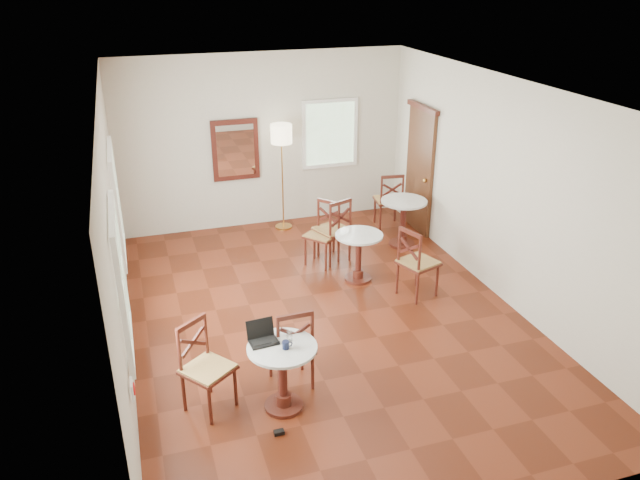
# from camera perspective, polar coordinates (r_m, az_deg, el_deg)

# --- Properties ---
(ground) EXTENTS (7.00, 7.00, 0.00)m
(ground) POSITION_cam_1_polar(r_m,az_deg,el_deg) (8.30, 0.64, -7.12)
(ground) COLOR #5C200F
(ground) RESTS_ON ground
(room_shell) EXTENTS (5.02, 7.02, 3.01)m
(room_shell) POSITION_cam_1_polar(r_m,az_deg,el_deg) (7.73, -0.37, 5.90)
(room_shell) COLOR beige
(room_shell) RESTS_ON ground
(cafe_table_near) EXTENTS (0.72, 0.72, 0.76)m
(cafe_table_near) POSITION_cam_1_polar(r_m,az_deg,el_deg) (6.53, -3.45, -11.85)
(cafe_table_near) COLOR #4E1D13
(cafe_table_near) RESTS_ON ground
(cafe_table_mid) EXTENTS (0.69, 0.69, 0.73)m
(cafe_table_mid) POSITION_cam_1_polar(r_m,az_deg,el_deg) (9.06, 3.57, -1.10)
(cafe_table_mid) COLOR #4E1D13
(cafe_table_mid) RESTS_ON ground
(cafe_table_back) EXTENTS (0.75, 0.75, 0.79)m
(cafe_table_back) POSITION_cam_1_polar(r_m,az_deg,el_deg) (10.26, 7.65, 2.06)
(cafe_table_back) COLOR #4E1D13
(cafe_table_back) RESTS_ON ground
(chair_near_a) EXTENTS (0.47, 0.47, 1.00)m
(chair_near_a) POSITION_cam_1_polar(r_m,az_deg,el_deg) (6.85, -2.65, -9.72)
(chair_near_a) COLOR #4E1D13
(chair_near_a) RESTS_ON ground
(chair_near_b) EXTENTS (0.65, 0.65, 1.00)m
(chair_near_b) POSITION_cam_1_polar(r_m,az_deg,el_deg) (6.62, -10.45, -11.45)
(chair_near_b) COLOR #4E1D13
(chair_near_b) RESTS_ON ground
(chair_mid_a) EXTENTS (0.62, 0.62, 1.05)m
(chair_mid_a) POSITION_cam_1_polar(r_m,az_deg,el_deg) (9.62, 1.22, 0.96)
(chair_mid_a) COLOR #4E1D13
(chair_mid_a) RESTS_ON ground
(chair_mid_b) EXTENTS (0.61, 0.61, 1.04)m
(chair_mid_b) POSITION_cam_1_polar(r_m,az_deg,el_deg) (8.69, 8.90, -2.04)
(chair_mid_b) COLOR #4E1D13
(chair_mid_b) RESTS_ON ground
(chair_back_a) EXTENTS (0.52, 0.52, 1.01)m
(chair_back_a) POSITION_cam_1_polar(r_m,az_deg,el_deg) (10.98, 6.36, 3.69)
(chair_back_a) COLOR #4E1D13
(chair_back_a) RESTS_ON ground
(chair_back_b) EXTENTS (0.64, 0.64, 0.99)m
(chair_back_b) POSITION_cam_1_polar(r_m,az_deg,el_deg) (9.54, 0.28, 0.57)
(chair_back_b) COLOR #4E1D13
(chair_back_b) RESTS_ON ground
(floor_lamp) EXTENTS (0.36, 0.36, 1.86)m
(floor_lamp) POSITION_cam_1_polar(r_m,az_deg,el_deg) (10.55, -3.56, 9.06)
(floor_lamp) COLOR #BF8C3F
(floor_lamp) RESTS_ON ground
(laptop) EXTENTS (0.31, 0.27, 0.21)m
(laptop) POSITION_cam_1_polar(r_m,az_deg,el_deg) (6.45, -5.36, -8.77)
(laptop) COLOR black
(laptop) RESTS_ON cafe_table_near
(mouse) EXTENTS (0.10, 0.07, 0.03)m
(mouse) POSITION_cam_1_polar(r_m,az_deg,el_deg) (6.41, -4.08, -9.37)
(mouse) COLOR black
(mouse) RESTS_ON cafe_table_near
(navy_mug) EXTENTS (0.11, 0.07, 0.09)m
(navy_mug) POSITION_cam_1_polar(r_m,az_deg,el_deg) (6.31, -3.15, -9.60)
(navy_mug) COLOR black
(navy_mug) RESTS_ON cafe_table_near
(water_glass) EXTENTS (0.06, 0.06, 0.11)m
(water_glass) POSITION_cam_1_polar(r_m,az_deg,el_deg) (6.43, -2.83, -8.82)
(water_glass) COLOR white
(water_glass) RESTS_ON cafe_table_near
(power_adapter) EXTENTS (0.10, 0.06, 0.04)m
(power_adapter) POSITION_cam_1_polar(r_m,az_deg,el_deg) (6.49, -3.79, -17.23)
(power_adapter) COLOR black
(power_adapter) RESTS_ON ground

